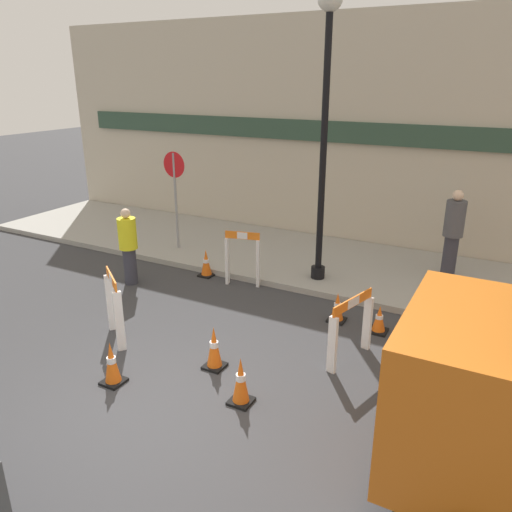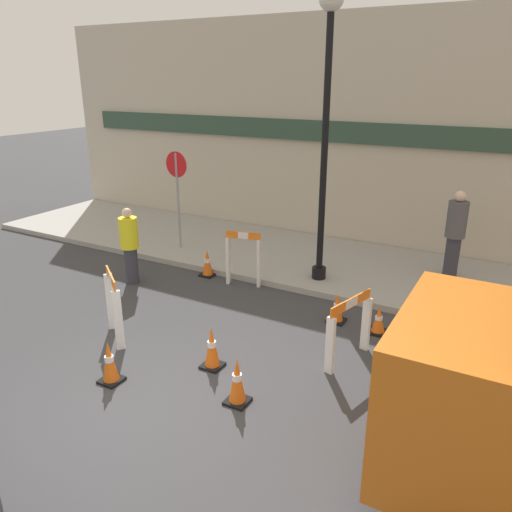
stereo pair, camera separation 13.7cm
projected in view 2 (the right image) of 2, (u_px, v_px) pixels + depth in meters
name	position (u px, v px, depth m)	size (l,w,h in m)	color
ground_plane	(134.00, 416.00, 6.33)	(60.00, 60.00, 0.00)	#38383A
sidewalk_slab	(321.00, 262.00, 11.43)	(18.00, 3.46, 0.13)	#9E9B93
storefront_facade	(354.00, 134.00, 12.00)	(18.00, 0.22, 5.50)	#BCB29E
streetlamp_post	(327.00, 103.00, 9.17)	(0.44, 0.44, 5.43)	black
stop_sign	(177.00, 184.00, 11.69)	(0.60, 0.06, 2.32)	gray
barricade_0	(114.00, 304.00, 8.03)	(0.73, 0.59, 1.15)	white
barricade_1	(349.00, 327.00, 7.39)	(0.39, 0.99, 1.04)	white
barricade_2	(243.00, 257.00, 10.14)	(0.72, 0.31, 1.15)	white
traffic_cone_0	(212.00, 348.00, 7.31)	(0.30, 0.30, 0.67)	black
traffic_cone_1	(379.00, 321.00, 8.32)	(0.30, 0.30, 0.48)	black
traffic_cone_2	(109.00, 362.00, 6.96)	(0.30, 0.30, 0.64)	black
traffic_cone_3	(237.00, 381.00, 6.50)	(0.30, 0.30, 0.67)	black
traffic_cone_4	(207.00, 263.00, 10.71)	(0.30, 0.30, 0.60)	black
traffic_cone_5	(337.00, 308.00, 8.70)	(0.30, 0.30, 0.54)	black
person_worker	(130.00, 244.00, 10.17)	(0.40, 0.40, 1.60)	#33333D
person_pedestrian	(455.00, 232.00, 10.05)	(0.46, 0.46, 1.83)	#33333D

